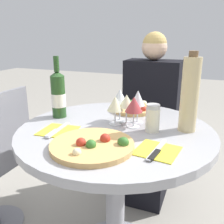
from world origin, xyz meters
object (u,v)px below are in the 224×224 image
dining_table (116,161)px  chair_behind_diner (153,131)px  seated_diner (149,127)px  tall_carafe (190,94)px  wine_bottle (58,95)px  pizza_large (93,145)px

dining_table → chair_behind_diner: size_ratio=1.03×
seated_diner → tall_carafe: 0.75m
seated_diner → tall_carafe: seated_diner is taller
chair_behind_diner → seated_diner: seated_diner is taller
dining_table → wine_bottle: wine_bottle is taller
dining_table → wine_bottle: (-0.33, 0.05, 0.29)m
chair_behind_diner → tall_carafe: 0.91m
pizza_large → seated_diner: bearing=89.4°
chair_behind_diner → seated_diner: size_ratio=0.74×
dining_table → chair_behind_diner: (0.00, 0.81, -0.14)m
seated_diner → tall_carafe: (0.30, -0.57, 0.39)m
tall_carafe → chair_behind_diner: bearing=112.8°
wine_bottle → tall_carafe: (0.64, 0.04, 0.05)m
seated_diner → wine_bottle: 0.78m
dining_table → seated_diner: bearing=89.6°
tall_carafe → pizza_large: bearing=-134.1°
tall_carafe → dining_table: bearing=-162.8°
pizza_large → tall_carafe: size_ratio=0.92×
wine_bottle → pizza_large: bearing=-39.9°
dining_table → tall_carafe: bearing=17.2°
pizza_large → wine_bottle: size_ratio=1.03×
wine_bottle → chair_behind_diner: bearing=66.1°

